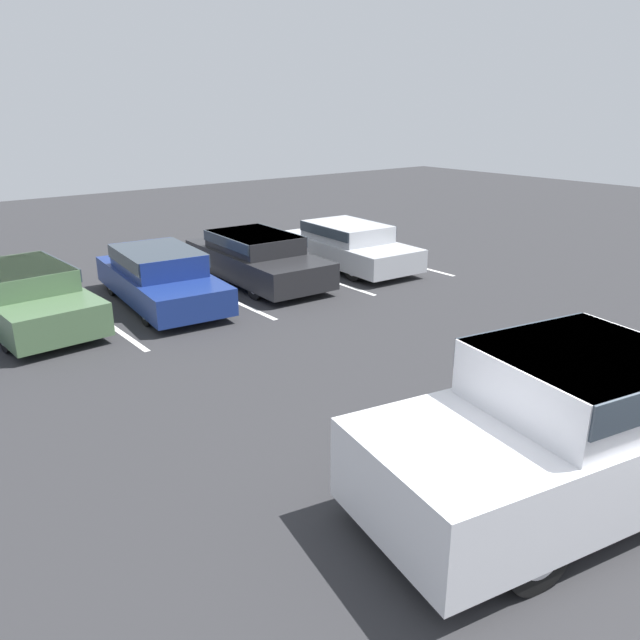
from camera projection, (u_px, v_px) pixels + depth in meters
name	position (u px, v px, depth m)	size (l,w,h in m)	color
ground_plane	(582.00, 513.00, 7.00)	(60.00, 60.00, 0.00)	#2D2D30
stall_stripe_c	(95.00, 315.00, 13.62)	(0.12, 5.50, 0.01)	white
stall_stripe_d	(212.00, 291.00, 15.33)	(0.12, 5.50, 0.01)	white
stall_stripe_e	(306.00, 273.00, 17.03)	(0.12, 5.50, 0.01)	white
stall_stripe_f	(383.00, 257.00, 18.74)	(0.12, 5.50, 0.01)	white
pickup_truck	(594.00, 422.00, 7.12)	(6.04, 3.10, 1.84)	silver
parked_sedan_b	(25.00, 294.00, 12.77)	(2.00, 4.46, 1.26)	#4C6B47
parked_sedan_c	(160.00, 275.00, 14.22)	(2.16, 4.65, 1.26)	navy
parked_sedan_d	(256.00, 256.00, 16.01)	(2.06, 4.72, 1.24)	#232326
parked_sedan_e	(348.00, 244.00, 17.48)	(2.09, 4.52, 1.22)	#B7BABF
traffic_cone	(631.00, 360.00, 10.51)	(0.41, 0.41, 0.59)	black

